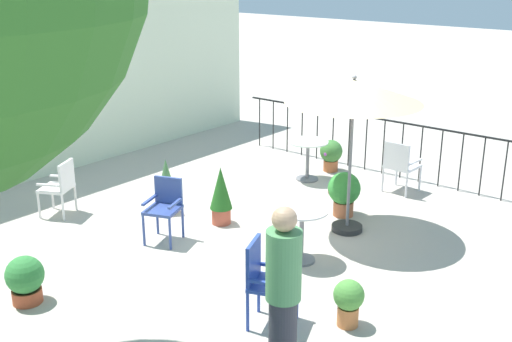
{
  "coord_description": "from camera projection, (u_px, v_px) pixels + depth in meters",
  "views": [
    {
      "loc": [
        -6.41,
        -5.24,
        3.67
      ],
      "look_at": [
        0.0,
        0.01,
        0.89
      ],
      "focal_mm": 43.97,
      "sensor_mm": 36.0,
      "label": 1
    }
  ],
  "objects": [
    {
      "name": "ground_plane",
      "position": [
        257.0,
        229.0,
        9.02
      ],
      "size": [
        60.0,
        60.0,
        0.0
      ],
      "primitive_type": "plane",
      "color": "#B7AC9F"
    },
    {
      "name": "cafe_table_1",
      "position": [
        302.0,
        225.0,
        7.92
      ],
      "size": [
        0.66,
        0.66,
        0.71
      ],
      "color": "silver",
      "rests_on": "ground"
    },
    {
      "name": "patio_chair_1",
      "position": [
        60.0,
        184.0,
        9.39
      ],
      "size": [
        0.59,
        0.58,
        0.85
      ],
      "color": "white",
      "rests_on": "ground"
    },
    {
      "name": "cafe_table_0",
      "position": [
        308.0,
        153.0,
        10.92
      ],
      "size": [
        0.7,
        0.7,
        0.71
      ],
      "color": "white",
      "rests_on": "ground"
    },
    {
      "name": "potted_plant_3",
      "position": [
        331.0,
        154.0,
        11.44
      ],
      "size": [
        0.42,
        0.41,
        0.58
      ],
      "color": "#BB6139",
      "rests_on": "ground"
    },
    {
      "name": "patio_umbrella_0",
      "position": [
        354.0,
        94.0,
        8.36
      ],
      "size": [
        1.86,
        1.86,
        2.24
      ],
      "color": "#2D2D2D",
      "rests_on": "ground"
    },
    {
      "name": "potted_plant_0",
      "position": [
        167.0,
        186.0,
        9.49
      ],
      "size": [
        0.31,
        0.31,
        0.86
      ],
      "color": "brown",
      "rests_on": "ground"
    },
    {
      "name": "patio_chair_2",
      "position": [
        165.0,
        204.0,
        8.54
      ],
      "size": [
        0.57,
        0.56,
        0.87
      ],
      "color": "#354A8F",
      "rests_on": "ground"
    },
    {
      "name": "potted_plant_4",
      "position": [
        344.0,
        191.0,
        9.4
      ],
      "size": [
        0.49,
        0.49,
        0.68
      ],
      "color": "#AF603E",
      "rests_on": "ground"
    },
    {
      "name": "patio_chair_0",
      "position": [
        265.0,
        277.0,
        6.52
      ],
      "size": [
        0.57,
        0.59,
        0.94
      ],
      "color": "#2944A3",
      "rests_on": "ground"
    },
    {
      "name": "potted_plant_6",
      "position": [
        25.0,
        279.0,
        7.01
      ],
      "size": [
        0.43,
        0.43,
        0.56
      ],
      "color": "#AD492C",
      "rests_on": "ground"
    },
    {
      "name": "standing_person",
      "position": [
        283.0,
        293.0,
        5.55
      ],
      "size": [
        0.45,
        0.45,
        1.7
      ],
      "color": "#33333D",
      "rests_on": "ground"
    },
    {
      "name": "potted_plant_1",
      "position": [
        221.0,
        194.0,
        9.09
      ],
      "size": [
        0.33,
        0.33,
        0.87
      ],
      "color": "#BF533D",
      "rests_on": "ground"
    },
    {
      "name": "villa_facade",
      "position": [
        59.0,
        70.0,
        11.18
      ],
      "size": [
        9.5,
        0.3,
        3.65
      ],
      "primitive_type": "cube",
      "color": "silver",
      "rests_on": "ground"
    },
    {
      "name": "potted_plant_2",
      "position": [
        349.0,
        300.0,
        6.56
      ],
      "size": [
        0.33,
        0.33,
        0.53
      ],
      "color": "#C6723E",
      "rests_on": "ground"
    },
    {
      "name": "patio_chair_3",
      "position": [
        400.0,
        163.0,
        10.3
      ],
      "size": [
        0.5,
        0.51,
        0.88
      ],
      "color": "silver",
      "rests_on": "ground"
    },
    {
      "name": "terrace_railing",
      "position": [
        375.0,
        136.0,
        11.29
      ],
      "size": [
        0.03,
        5.73,
        1.01
      ],
      "color": "black",
      "rests_on": "ground"
    }
  ]
}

